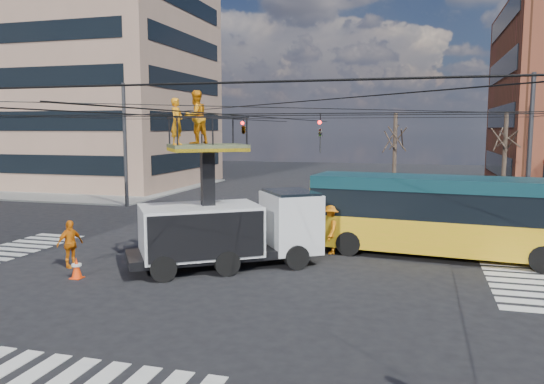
{
  "coord_description": "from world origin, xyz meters",
  "views": [
    {
      "loc": [
        6.53,
        -18.55,
        5.11
      ],
      "look_at": [
        0.7,
        2.1,
        2.53
      ],
      "focal_mm": 35.0,
      "sensor_mm": 36.0,
      "label": 1
    }
  ],
  "objects_px": {
    "utility_truck": "(229,211)",
    "city_bus": "(450,215)",
    "traffic_cone": "(77,268)",
    "flagger": "(331,229)",
    "worker_ground": "(70,244)"
  },
  "relations": [
    {
      "from": "utility_truck",
      "to": "worker_ground",
      "type": "xyz_separation_m",
      "value": [
        -5.61,
        -1.72,
        -1.2
      ]
    },
    {
      "from": "traffic_cone",
      "to": "flagger",
      "type": "relative_size",
      "value": 0.36
    },
    {
      "from": "city_bus",
      "to": "flagger",
      "type": "height_order",
      "value": "city_bus"
    },
    {
      "from": "worker_ground",
      "to": "flagger",
      "type": "height_order",
      "value": "flagger"
    },
    {
      "from": "city_bus",
      "to": "worker_ground",
      "type": "xyz_separation_m",
      "value": [
        -13.51,
        -5.41,
        -0.84
      ]
    },
    {
      "from": "city_bus",
      "to": "flagger",
      "type": "relative_size",
      "value": 5.39
    },
    {
      "from": "utility_truck",
      "to": "traffic_cone",
      "type": "bearing_deg",
      "value": 178.21
    },
    {
      "from": "flagger",
      "to": "utility_truck",
      "type": "bearing_deg",
      "value": -51.76
    },
    {
      "from": "utility_truck",
      "to": "city_bus",
      "type": "distance_m",
      "value": 8.73
    },
    {
      "from": "flagger",
      "to": "traffic_cone",
      "type": "bearing_deg",
      "value": -57.27
    },
    {
      "from": "utility_truck",
      "to": "city_bus",
      "type": "bearing_deg",
      "value": -9.43
    },
    {
      "from": "city_bus",
      "to": "flagger",
      "type": "bearing_deg",
      "value": -166.06
    },
    {
      "from": "utility_truck",
      "to": "flagger",
      "type": "height_order",
      "value": "utility_truck"
    },
    {
      "from": "traffic_cone",
      "to": "utility_truck",
      "type": "bearing_deg",
      "value": 32.72
    },
    {
      "from": "city_bus",
      "to": "worker_ground",
      "type": "bearing_deg",
      "value": -152.17
    }
  ]
}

